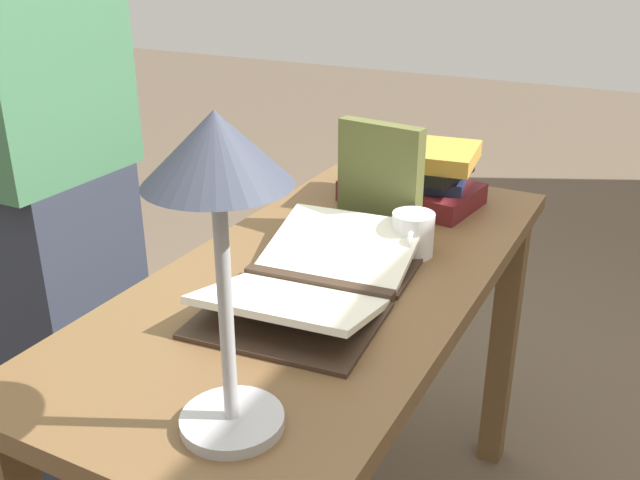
% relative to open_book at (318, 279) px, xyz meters
% --- Properties ---
extents(reading_desk, '(1.22, 0.56, 0.76)m').
position_rel_open_book_xyz_m(reading_desk, '(-0.08, -0.02, -0.15)').
color(reading_desk, brown).
rests_on(reading_desk, ground_plane).
extents(open_book, '(0.51, 0.33, 0.07)m').
position_rel_open_book_xyz_m(open_book, '(0.00, 0.00, 0.00)').
color(open_book, '#38281E').
rests_on(open_book, reading_desk).
extents(book_stack_tall, '(0.23, 0.32, 0.14)m').
position_rel_open_book_xyz_m(book_stack_tall, '(-0.49, -0.01, 0.05)').
color(book_stack_tall, maroon).
rests_on(book_stack_tall, reading_desk).
extents(book_standing_upright, '(0.06, 0.19, 0.23)m').
position_rel_open_book_xyz_m(book_standing_upright, '(-0.29, -0.01, 0.10)').
color(book_standing_upright, brown).
rests_on(book_standing_upright, reading_desk).
extents(reading_lamp, '(0.17, 0.17, 0.41)m').
position_rel_open_book_xyz_m(reading_lamp, '(0.39, 0.08, 0.30)').
color(reading_lamp, '#ADADB2').
rests_on(reading_lamp, reading_desk).
extents(coffee_mug, '(0.11, 0.08, 0.09)m').
position_rel_open_book_xyz_m(coffee_mug, '(-0.21, 0.09, 0.02)').
color(coffee_mug, white).
rests_on(coffee_mug, reading_desk).
extents(person_reader, '(0.36, 0.23, 1.78)m').
position_rel_open_book_xyz_m(person_reader, '(-0.05, -0.68, 0.11)').
color(person_reader, '#2D3342').
rests_on(person_reader, ground_plane).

